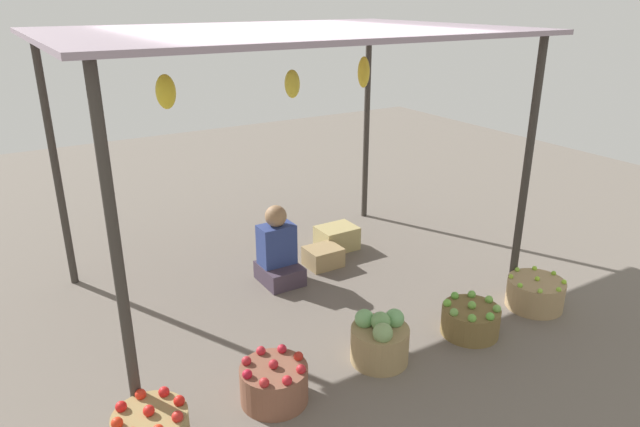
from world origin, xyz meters
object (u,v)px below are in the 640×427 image
(basket_green_apples, at_px, (470,320))
(basket_limes, at_px, (535,293))
(wooden_crate_near_vendor, at_px, (337,238))
(wooden_crate_stacked_rear, at_px, (323,257))
(basket_red_apples, at_px, (274,383))
(vendor_person, at_px, (278,253))
(basket_cabbages, at_px, (380,340))

(basket_green_apples, distance_m, basket_limes, 0.82)
(wooden_crate_near_vendor, distance_m, wooden_crate_stacked_rear, 0.46)
(wooden_crate_stacked_rear, bearing_deg, basket_limes, -55.24)
(basket_red_apples, height_order, basket_limes, basket_red_apples)
(vendor_person, bearing_deg, wooden_crate_near_vendor, 20.68)
(basket_cabbages, height_order, wooden_crate_near_vendor, basket_cabbages)
(vendor_person, xyz_separation_m, basket_red_apples, (-0.85, -1.57, -0.16))
(basket_green_apples, bearing_deg, basket_cabbages, 174.45)
(vendor_person, height_order, basket_limes, vendor_person)
(vendor_person, xyz_separation_m, basket_limes, (1.74, -1.65, -0.17))
(basket_limes, xyz_separation_m, wooden_crate_stacked_rear, (-1.18, 1.71, -0.03))
(vendor_person, height_order, basket_red_apples, vendor_person)
(basket_limes, bearing_deg, basket_red_apples, 178.25)
(basket_green_apples, bearing_deg, wooden_crate_near_vendor, 90.43)
(basket_limes, bearing_deg, wooden_crate_near_vendor, 112.62)
(basket_cabbages, bearing_deg, wooden_crate_near_vendor, 65.93)
(wooden_crate_near_vendor, bearing_deg, basket_limes, -67.38)
(vendor_person, distance_m, wooden_crate_near_vendor, 0.98)
(vendor_person, relative_size, wooden_crate_stacked_rear, 2.20)
(basket_cabbages, height_order, basket_green_apples, basket_cabbages)
(basket_limes, distance_m, wooden_crate_stacked_rear, 2.08)
(basket_red_apples, height_order, wooden_crate_stacked_rear, basket_red_apples)
(basket_cabbages, bearing_deg, basket_limes, -2.42)
(vendor_person, distance_m, basket_red_apples, 1.79)
(basket_red_apples, bearing_deg, basket_cabbages, -0.50)
(vendor_person, bearing_deg, basket_red_apples, -118.45)
(wooden_crate_near_vendor, bearing_deg, vendor_person, -159.32)
(vendor_person, height_order, basket_green_apples, vendor_person)
(basket_red_apples, bearing_deg, basket_green_apples, -3.00)
(basket_cabbages, bearing_deg, basket_green_apples, -5.55)
(basket_limes, bearing_deg, basket_cabbages, 177.58)
(basket_red_apples, xyz_separation_m, wooden_crate_stacked_rear, (1.40, 1.63, -0.04))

